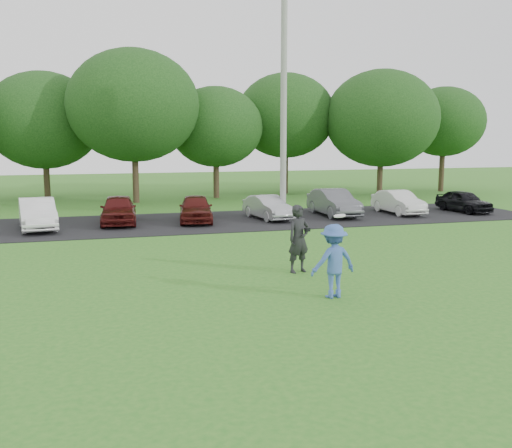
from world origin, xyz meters
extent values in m
plane|color=#2B7220|center=(0.00, 0.00, 0.00)|extent=(100.00, 100.00, 0.00)
cube|color=black|center=(0.00, 13.00, 0.01)|extent=(32.00, 6.50, 0.03)
cylinder|color=#999994|center=(3.90, 12.71, 4.86)|extent=(0.28, 0.28, 9.71)
imported|color=#3E61B0|center=(0.95, 0.28, 0.86)|extent=(1.18, 0.77, 1.72)
cylinder|color=white|center=(1.11, 0.34, 1.90)|extent=(0.27, 0.27, 0.07)
imported|color=black|center=(1.04, 2.86, 0.94)|extent=(0.78, 0.62, 1.88)
cube|color=black|center=(1.22, 2.68, 1.21)|extent=(0.16, 0.14, 0.10)
imported|color=white|center=(-6.56, 12.69, 0.66)|extent=(1.85, 3.94, 1.25)
imported|color=#4A1110|center=(-3.34, 13.28, 0.65)|extent=(1.70, 3.72, 1.24)
imported|color=#4B1310|center=(-0.05, 12.97, 0.63)|extent=(1.94, 3.68, 1.19)
imported|color=#A4A6AB|center=(3.25, 12.89, 0.56)|extent=(1.66, 3.38, 1.07)
imported|color=#585B60|center=(6.58, 13.11, 0.66)|extent=(1.33, 3.82, 1.26)
imported|color=silver|center=(9.90, 12.94, 0.59)|extent=(1.26, 3.44, 1.13)
imported|color=black|center=(13.38, 12.65, 0.57)|extent=(1.57, 3.27, 1.08)
cylinder|color=#38281C|center=(-7.00, 24.40, 1.10)|extent=(0.36, 0.36, 2.20)
ellipsoid|color=#214C19|center=(-7.00, 24.40, 4.71)|extent=(6.68, 6.68, 5.68)
cylinder|color=#38281C|center=(-2.00, 21.60, 1.35)|extent=(0.36, 0.36, 2.70)
ellipsoid|color=#214C19|center=(-2.00, 21.60, 5.48)|extent=(7.42, 7.42, 6.31)
cylinder|color=#38281C|center=(3.00, 23.00, 1.10)|extent=(0.36, 0.36, 2.20)
ellipsoid|color=#214C19|center=(3.00, 23.00, 4.36)|extent=(5.76, 5.76, 4.90)
cylinder|color=#38281C|center=(8.00, 24.40, 1.35)|extent=(0.36, 0.36, 2.70)
ellipsoid|color=#214C19|center=(8.00, 24.40, 5.14)|extent=(6.50, 6.50, 5.53)
cylinder|color=#38281C|center=(13.50, 21.60, 1.10)|extent=(0.36, 0.36, 2.20)
ellipsoid|color=#214C19|center=(13.50, 21.60, 4.92)|extent=(7.24, 7.24, 6.15)
cylinder|color=#38281C|center=(19.00, 23.00, 1.35)|extent=(0.36, 0.36, 2.70)
ellipsoid|color=#214C19|center=(19.00, 23.00, 4.79)|extent=(5.58, 5.58, 4.74)
camera|label=1|loc=(-4.32, -11.64, 3.68)|focal=40.00mm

